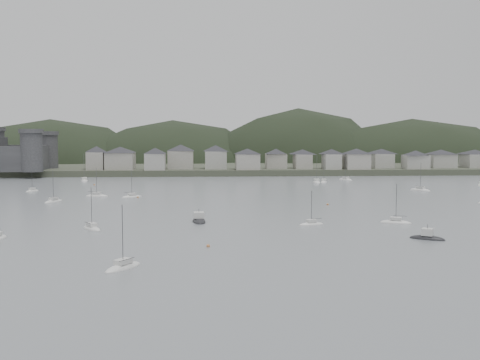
{
  "coord_description": "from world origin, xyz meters",
  "views": [
    {
      "loc": [
        -11.1,
        -109.06,
        20.89
      ],
      "look_at": [
        0.0,
        75.0,
        6.0
      ],
      "focal_mm": 43.28,
      "sensor_mm": 36.0,
      "label": 1
    }
  ],
  "objects": [
    {
      "name": "far_shore_land",
      "position": [
        0.0,
        295.0,
        1.5
      ],
      "size": [
        900.0,
        250.0,
        3.0
      ],
      "primitive_type": "cube",
      "color": "#383D2D",
      "rests_on": "ground"
    },
    {
      "name": "sailboat_lead",
      "position": [
        -47.14,
        84.28,
        0.18
      ],
      "size": [
        7.64,
        3.31,
        10.13
      ],
      "rotation": [
        0.0,
        0.0,
        1.44
      ],
      "color": "silver",
      "rests_on": "ground"
    },
    {
      "name": "motor_launch_far",
      "position": [
        -12.65,
        26.88,
        0.29
      ],
      "size": [
        3.84,
        8.63,
        3.99
      ],
      "rotation": [
        0.0,
        0.0,
        3.24
      ],
      "color": "black",
      "rests_on": "ground"
    },
    {
      "name": "mooring_buoys",
      "position": [
        0.76,
        63.02,
        0.15
      ],
      "size": [
        135.51,
        131.07,
        0.7
      ],
      "color": "#C47841",
      "rests_on": "ground"
    },
    {
      "name": "forested_ridge",
      "position": [
        4.83,
        269.4,
        -11.28
      ],
      "size": [
        851.55,
        103.94,
        102.57
      ],
      "color": "black",
      "rests_on": "ground"
    },
    {
      "name": "moored_fleet",
      "position": [
        -6.82,
        64.44,
        0.18
      ],
      "size": [
        248.51,
        175.98,
        13.49
      ],
      "color": "silver",
      "rests_on": "ground"
    },
    {
      "name": "waterfront_town",
      "position": [
        50.59,
        183.34,
        8.66
      ],
      "size": [
        451.48,
        28.46,
        12.92
      ],
      "color": "#9A988C",
      "rests_on": "far_shore_land"
    },
    {
      "name": "motor_launch_near",
      "position": [
        32.71,
        1.46,
        0.3
      ],
      "size": [
        7.18,
        5.81,
        3.67
      ],
      "rotation": [
        0.0,
        0.0,
        1.01
      ],
      "color": "black",
      "rests_on": "ground"
    },
    {
      "name": "ground",
      "position": [
        0.0,
        0.0,
        0.0
      ],
      "size": [
        900.0,
        900.0,
        0.0
      ],
      "primitive_type": "plane",
      "color": "slate",
      "rests_on": "ground"
    }
  ]
}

